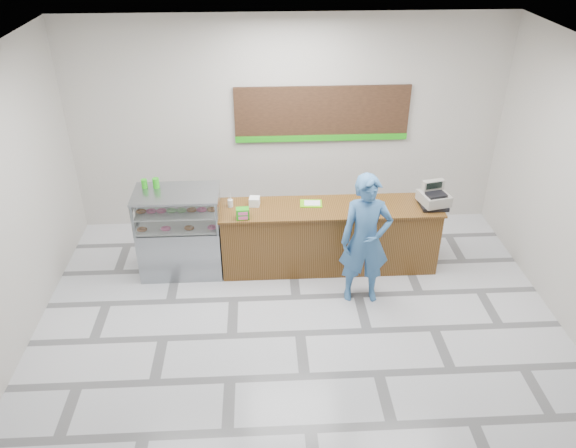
{
  "coord_description": "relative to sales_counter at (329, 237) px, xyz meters",
  "views": [
    {
      "loc": [
        -0.47,
        -5.59,
        4.99
      ],
      "look_at": [
        -0.11,
        0.9,
        1.14
      ],
      "focal_mm": 35.0,
      "sensor_mm": 36.0,
      "label": 1
    }
  ],
  "objects": [
    {
      "name": "floor",
      "position": [
        -0.55,
        -1.55,
        -0.52
      ],
      "size": [
        7.0,
        7.0,
        0.0
      ],
      "primitive_type": "plane",
      "color": "silver",
      "rests_on": "ground"
    },
    {
      "name": "back_wall",
      "position": [
        -0.55,
        1.45,
        1.23
      ],
      "size": [
        7.0,
        0.0,
        7.0
      ],
      "primitive_type": "plane",
      "rotation": [
        1.57,
        0.0,
        0.0
      ],
      "color": "beige",
      "rests_on": "floor"
    },
    {
      "name": "ceiling",
      "position": [
        -0.55,
        -1.55,
        2.98
      ],
      "size": [
        7.0,
        7.0,
        0.0
      ],
      "primitive_type": "plane",
      "rotation": [
        3.14,
        0.0,
        0.0
      ],
      "color": "silver",
      "rests_on": "back_wall"
    },
    {
      "name": "sales_counter",
      "position": [
        0.0,
        0.0,
        0.0
      ],
      "size": [
        3.26,
        0.76,
        1.03
      ],
      "color": "brown",
      "rests_on": "floor"
    },
    {
      "name": "display_case",
      "position": [
        -2.22,
        0.0,
        0.16
      ],
      "size": [
        1.22,
        0.72,
        1.33
      ],
      "color": "gray",
      "rests_on": "floor"
    },
    {
      "name": "menu_board",
      "position": [
        -0.0,
        1.41,
        1.42
      ],
      "size": [
        2.8,
        0.06,
        0.9
      ],
      "color": "black",
      "rests_on": "back_wall"
    },
    {
      "name": "cash_register",
      "position": [
        1.5,
        -0.05,
        0.65
      ],
      "size": [
        0.46,
        0.48,
        0.36
      ],
      "rotation": [
        0.0,
        0.0,
        0.22
      ],
      "color": "black",
      "rests_on": "sales_counter"
    },
    {
      "name": "card_terminal",
      "position": [
        0.61,
        -0.09,
        0.53
      ],
      "size": [
        0.12,
        0.18,
        0.04
      ],
      "primitive_type": "cube",
      "rotation": [
        0.0,
        0.0,
        0.22
      ],
      "color": "black",
      "rests_on": "sales_counter"
    },
    {
      "name": "serving_tray",
      "position": [
        -0.28,
        0.1,
        0.52
      ],
      "size": [
        0.34,
        0.25,
        0.02
      ],
      "rotation": [
        0.0,
        0.0,
        -0.07
      ],
      "color": "#6DDC10",
      "rests_on": "sales_counter"
    },
    {
      "name": "napkin_box",
      "position": [
        -1.11,
        0.11,
        0.58
      ],
      "size": [
        0.17,
        0.17,
        0.13
      ],
      "primitive_type": "cube",
      "rotation": [
        0.0,
        0.0,
        -0.13
      ],
      "color": "white",
      "rests_on": "sales_counter"
    },
    {
      "name": "straw_cup",
      "position": [
        -1.46,
        0.09,
        0.57
      ],
      "size": [
        0.08,
        0.08,
        0.11
      ],
      "primitive_type": "cylinder",
      "color": "silver",
      "rests_on": "sales_counter"
    },
    {
      "name": "promo_box",
      "position": [
        -1.28,
        -0.27,
        0.59
      ],
      "size": [
        0.19,
        0.13,
        0.16
      ],
      "primitive_type": "cube",
      "rotation": [
        0.0,
        0.0,
        0.07
      ],
      "color": "#22A916",
      "rests_on": "sales_counter"
    },
    {
      "name": "donut_decal",
      "position": [
        0.47,
        -0.2,
        0.52
      ],
      "size": [
        0.17,
        0.17,
        0.0
      ],
      "primitive_type": "cylinder",
      "color": "pink",
      "rests_on": "sales_counter"
    },
    {
      "name": "green_cup_left",
      "position": [
        -2.68,
        0.17,
        0.88
      ],
      "size": [
        0.08,
        0.08,
        0.13
      ],
      "primitive_type": "cylinder",
      "color": "#22A916",
      "rests_on": "display_case"
    },
    {
      "name": "green_cup_right",
      "position": [
        -2.51,
        0.17,
        0.89
      ],
      "size": [
        0.09,
        0.09,
        0.14
      ],
      "primitive_type": "cylinder",
      "color": "#22A916",
      "rests_on": "display_case"
    },
    {
      "name": "customer",
      "position": [
        0.38,
        -0.81,
        0.43
      ],
      "size": [
        0.71,
        0.48,
        1.9
      ],
      "primitive_type": "imported",
      "rotation": [
        0.0,
        0.0,
        -0.04
      ],
      "color": "#38689E",
      "rests_on": "floor"
    }
  ]
}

